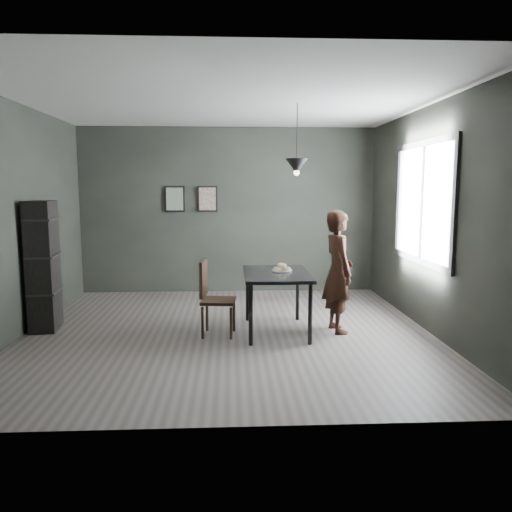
{
  "coord_description": "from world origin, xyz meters",
  "views": [
    {
      "loc": [
        0.04,
        -6.05,
        1.79
      ],
      "look_at": [
        0.35,
        0.05,
        0.95
      ],
      "focal_mm": 35.0,
      "sensor_mm": 36.0,
      "label": 1
    }
  ],
  "objects_px": {
    "cafe_table": "(276,279)",
    "wood_chair": "(212,293)",
    "white_plate": "(282,271)",
    "pendant_lamp": "(297,166)",
    "woman": "(338,271)",
    "shelf_unit": "(43,266)"
  },
  "relations": [
    {
      "from": "cafe_table",
      "to": "shelf_unit",
      "type": "bearing_deg",
      "value": 174.82
    },
    {
      "from": "wood_chair",
      "to": "white_plate",
      "type": "bearing_deg",
      "value": 18.23
    },
    {
      "from": "wood_chair",
      "to": "woman",
      "type": "bearing_deg",
      "value": 9.36
    },
    {
      "from": "white_plate",
      "to": "wood_chair",
      "type": "distance_m",
      "value": 0.92
    },
    {
      "from": "white_plate",
      "to": "woman",
      "type": "distance_m",
      "value": 0.7
    },
    {
      "from": "wood_chair",
      "to": "shelf_unit",
      "type": "distance_m",
      "value": 2.17
    },
    {
      "from": "cafe_table",
      "to": "white_plate",
      "type": "bearing_deg",
      "value": 47.07
    },
    {
      "from": "wood_chair",
      "to": "pendant_lamp",
      "type": "relative_size",
      "value": 1.06
    },
    {
      "from": "wood_chair",
      "to": "pendant_lamp",
      "type": "bearing_deg",
      "value": 17.29
    },
    {
      "from": "shelf_unit",
      "to": "pendant_lamp",
      "type": "bearing_deg",
      "value": -9.38
    },
    {
      "from": "woman",
      "to": "wood_chair",
      "type": "bearing_deg",
      "value": 84.81
    },
    {
      "from": "white_plate",
      "to": "shelf_unit",
      "type": "bearing_deg",
      "value": 176.49
    },
    {
      "from": "woman",
      "to": "shelf_unit",
      "type": "distance_m",
      "value": 3.7
    },
    {
      "from": "white_plate",
      "to": "pendant_lamp",
      "type": "bearing_deg",
      "value": 6.23
    },
    {
      "from": "white_plate",
      "to": "wood_chair",
      "type": "bearing_deg",
      "value": -168.07
    },
    {
      "from": "cafe_table",
      "to": "pendant_lamp",
      "type": "xyz_separation_m",
      "value": [
        0.25,
        0.1,
        1.38
      ]
    },
    {
      "from": "white_plate",
      "to": "pendant_lamp",
      "type": "height_order",
      "value": "pendant_lamp"
    },
    {
      "from": "pendant_lamp",
      "to": "wood_chair",
      "type": "bearing_deg",
      "value": -169.01
    },
    {
      "from": "cafe_table",
      "to": "pendant_lamp",
      "type": "relative_size",
      "value": 1.39
    },
    {
      "from": "cafe_table",
      "to": "wood_chair",
      "type": "relative_size",
      "value": 1.31
    },
    {
      "from": "cafe_table",
      "to": "wood_chair",
      "type": "distance_m",
      "value": 0.82
    },
    {
      "from": "white_plate",
      "to": "wood_chair",
      "type": "height_order",
      "value": "wood_chair"
    }
  ]
}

